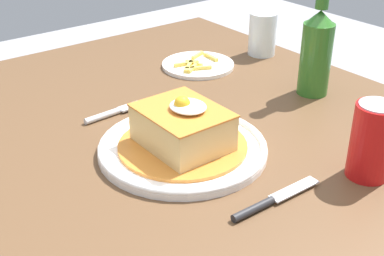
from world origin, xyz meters
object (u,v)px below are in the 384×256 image
object	(u,v)px
main_plate	(183,147)
fork	(112,113)
knife	(266,203)
soda_can	(372,141)
side_plate_fries	(198,65)
drinking_glass	(262,37)
beer_bottle_green_far	(317,48)

from	to	relation	value
main_plate	fork	size ratio (longest dim) A/B	2.02
knife	soda_can	bearing A→B (deg)	78.54
knife	soda_can	world-z (taller)	soda_can
knife	side_plate_fries	xyz separation A→B (m)	(-0.49, 0.26, -0.00)
knife	drinking_glass	xyz separation A→B (m)	(-0.46, 0.44, 0.04)
main_plate	soda_can	bearing A→B (deg)	38.75
beer_bottle_green_far	side_plate_fries	world-z (taller)	beer_bottle_green_far
side_plate_fries	main_plate	bearing A→B (deg)	-41.88
beer_bottle_green_far	drinking_glass	bearing A→B (deg)	160.78
fork	side_plate_fries	distance (m)	0.31
main_plate	drinking_glass	world-z (taller)	drinking_glass
drinking_glass	fork	bearing A→B (deg)	-81.28
main_plate	drinking_glass	distance (m)	0.52
fork	soda_can	distance (m)	0.48
drinking_glass	main_plate	bearing A→B (deg)	-59.08
fork	knife	xyz separation A→B (m)	(0.39, 0.03, -0.00)
main_plate	knife	distance (m)	0.20
main_plate	side_plate_fries	distance (m)	0.40
fork	soda_can	bearing A→B (deg)	26.51
knife	beer_bottle_green_far	world-z (taller)	beer_bottle_green_far
beer_bottle_green_far	soda_can	bearing A→B (deg)	-33.63
main_plate	beer_bottle_green_far	distance (m)	0.38
soda_can	fork	bearing A→B (deg)	-153.49
fork	side_plate_fries	bearing A→B (deg)	109.00
main_plate	side_plate_fries	bearing A→B (deg)	138.12
side_plate_fries	knife	bearing A→B (deg)	-28.08
beer_bottle_green_far	knife	bearing A→B (deg)	-57.87
drinking_glass	side_plate_fries	bearing A→B (deg)	-98.66
fork	beer_bottle_green_far	distance (m)	0.43
main_plate	fork	world-z (taller)	main_plate
main_plate	drinking_glass	bearing A→B (deg)	120.92
knife	soda_can	size ratio (longest dim) A/B	1.33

